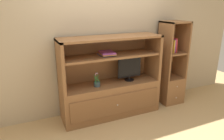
% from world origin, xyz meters
% --- Properties ---
extents(ground_plane, '(8.00, 8.00, 0.00)m').
position_xyz_m(ground_plane, '(0.00, 0.00, 0.00)').
color(ground_plane, tan).
extents(painted_rear_wall, '(6.00, 0.10, 2.80)m').
position_xyz_m(painted_rear_wall, '(0.00, 0.75, 1.40)').
color(painted_rear_wall, tan).
rests_on(painted_rear_wall, ground_plane).
extents(media_console, '(1.74, 0.54, 1.42)m').
position_xyz_m(media_console, '(0.00, 0.41, 0.46)').
color(media_console, brown).
rests_on(media_console, ground_plane).
extents(tv_monitor, '(0.45, 0.17, 0.43)m').
position_xyz_m(tv_monitor, '(0.36, 0.39, 0.83)').
color(tv_monitor, black).
rests_on(tv_monitor, media_console).
extents(potted_plant, '(0.11, 0.13, 0.24)m').
position_xyz_m(potted_plant, '(-0.28, 0.35, 0.65)').
color(potted_plant, '#384C56').
rests_on(potted_plant, media_console).
extents(magazine_stack, '(0.26, 0.33, 0.06)m').
position_xyz_m(magazine_stack, '(-0.07, 0.40, 1.14)').
color(magazine_stack, '#2D519E').
rests_on(magazine_stack, media_console).
extents(bookshelf_tall, '(0.44, 0.45, 1.62)m').
position_xyz_m(bookshelf_tall, '(1.31, 0.41, 0.54)').
color(bookshelf_tall, brown).
rests_on(bookshelf_tall, ground_plane).
extents(upright_book_row, '(0.21, 0.18, 0.27)m').
position_xyz_m(upright_book_row, '(1.25, 0.40, 1.15)').
color(upright_book_row, purple).
rests_on(upright_book_row, bookshelf_tall).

